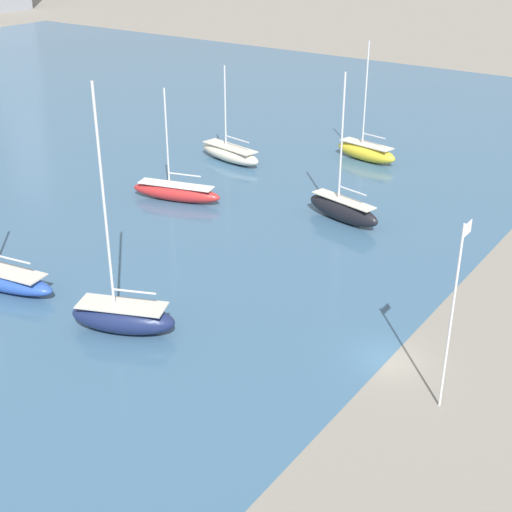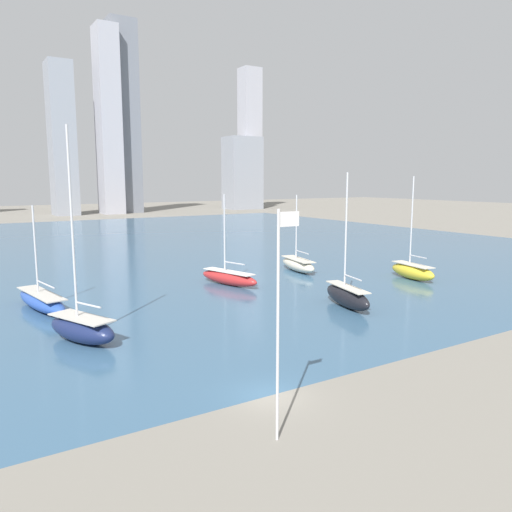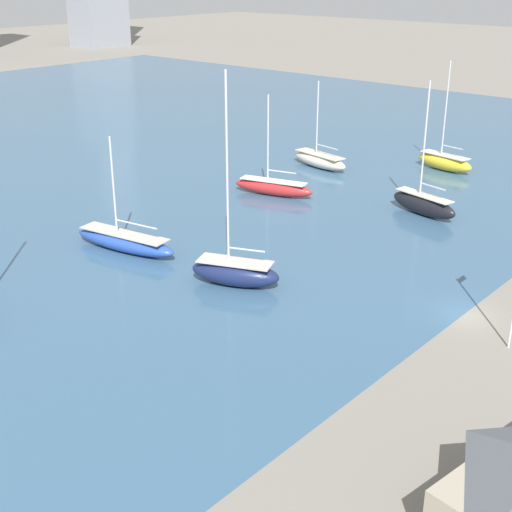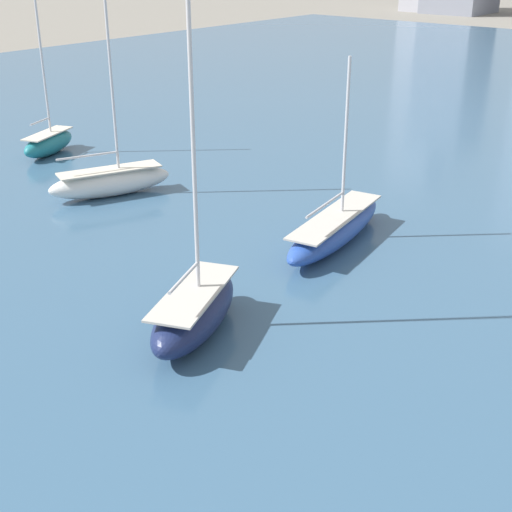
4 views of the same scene
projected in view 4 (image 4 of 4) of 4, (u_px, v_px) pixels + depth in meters
The scene contains 4 objects.
sailboat_white at pixel (111, 180), 47.63m from camera, with size 5.05×8.50×16.04m.
sailboat_teal at pixel (48, 141), 56.87m from camera, with size 4.04×6.36×16.31m.
sailboat_navy at pixel (195, 310), 30.73m from camera, with size 5.15×7.69×16.82m.
sailboat_blue at pixel (335, 228), 40.13m from camera, with size 4.15×11.13×10.25m.
Camera 4 is at (12.39, -2.93, 15.74)m, focal length 50.00 mm.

